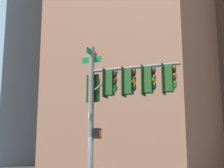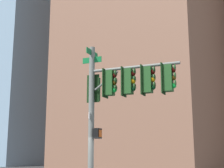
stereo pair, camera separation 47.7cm
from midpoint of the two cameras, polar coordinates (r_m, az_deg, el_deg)
signal_pole_assembly at (r=13.19m, az=-0.05°, el=-1.63°), size 3.99×1.45×6.24m
building_brick_midblock at (r=52.11m, az=18.25°, el=10.39°), size 16.83×14.34×41.70m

